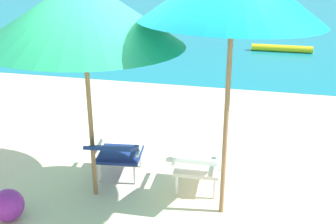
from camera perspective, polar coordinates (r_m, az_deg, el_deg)
The scene contains 7 objects.
ground_plane at distance 8.83m, azimuth 5.15°, elevation 3.89°, with size 40.00×40.00×0.00m, color beige.
ocean_band at distance 17.33m, azimuth 9.29°, elevation 12.58°, with size 40.00×18.00×0.01m, color teal.
swim_buoy at distance 11.82m, azimuth 15.16°, elevation 8.33°, with size 0.18×0.18×1.60m, color yellow.
lounge_chair_left at distance 5.06m, azimuth -6.98°, elevation -5.39°, with size 0.64×0.93×0.68m.
lounge_chair_right at distance 4.77m, azimuth 3.88°, elevation -7.06°, with size 0.56×0.89×0.68m.
beach_umbrella_left at distance 4.33m, azimuth -11.53°, elevation 13.23°, with size 2.90×2.89×2.45m.
beach_ball at distance 4.80m, azimuth -20.88°, elevation -11.71°, with size 0.34×0.34×0.34m, color purple.
Camera 1 is at (1.08, -4.33, 2.70)m, focal length 44.99 mm.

